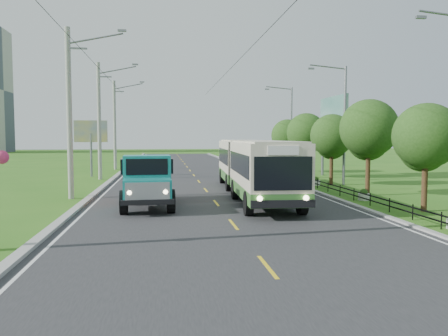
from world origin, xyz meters
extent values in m
plane|color=#2B6317|center=(0.00, 0.00, 0.00)|extent=(240.00, 240.00, 0.00)
cube|color=#28282B|center=(0.00, 20.00, 0.01)|extent=(14.00, 120.00, 0.02)
cube|color=#9E9E99|center=(-7.20, 20.00, 0.07)|extent=(0.40, 120.00, 0.15)
cube|color=#9E9E99|center=(7.15, 20.00, 0.05)|extent=(0.30, 120.00, 0.10)
cube|color=silver|center=(-6.65, 20.00, 0.02)|extent=(0.12, 120.00, 0.00)
cube|color=silver|center=(6.65, 20.00, 0.02)|extent=(0.12, 120.00, 0.00)
cube|color=yellow|center=(0.00, 0.00, 0.02)|extent=(0.12, 2.20, 0.00)
cube|color=black|center=(8.00, 14.00, 0.30)|extent=(0.04, 40.00, 0.60)
sphere|color=#D83366|center=(-7.95, -3.00, 3.00)|extent=(0.44, 0.44, 0.44)
cylinder|color=gray|center=(-8.30, 9.00, 5.00)|extent=(0.32, 0.32, 10.00)
cube|color=slate|center=(-7.80, 9.00, 8.80)|extent=(1.20, 0.10, 0.10)
cube|color=slate|center=(-5.20, 9.00, 9.90)|extent=(0.50, 0.18, 0.12)
cylinder|color=gray|center=(-8.30, 21.00, 5.00)|extent=(0.32, 0.32, 10.00)
cube|color=slate|center=(-7.80, 21.00, 8.80)|extent=(1.20, 0.10, 0.10)
cube|color=slate|center=(-5.20, 21.00, 9.90)|extent=(0.50, 0.18, 0.12)
cylinder|color=gray|center=(-8.30, 33.00, 5.00)|extent=(0.32, 0.32, 10.00)
cube|color=slate|center=(-7.80, 33.00, 8.80)|extent=(1.20, 0.10, 0.10)
cube|color=slate|center=(-5.20, 33.00, 9.90)|extent=(0.50, 0.18, 0.12)
cylinder|color=#382314|center=(9.80, 2.00, 1.48)|extent=(0.28, 0.28, 2.97)
sphere|color=#1E4413|center=(9.80, 2.00, 3.71)|extent=(3.18, 3.18, 3.18)
sphere|color=#1E4413|center=(10.00, 2.50, 3.07)|extent=(2.33, 2.33, 2.33)
cylinder|color=#382314|center=(9.80, 8.00, 1.68)|extent=(0.28, 0.28, 3.36)
sphere|color=#1E4413|center=(9.80, 8.00, 4.20)|extent=(3.60, 3.60, 3.60)
sphere|color=#1E4413|center=(10.00, 8.50, 3.48)|extent=(2.64, 2.64, 2.64)
cylinder|color=#382314|center=(9.80, 14.00, 1.51)|extent=(0.28, 0.28, 3.02)
sphere|color=#1E4413|center=(9.80, 14.00, 3.78)|extent=(3.24, 3.24, 3.24)
sphere|color=#1E4413|center=(10.00, 14.50, 3.13)|extent=(2.38, 2.38, 2.38)
cylinder|color=#382314|center=(9.80, 20.00, 1.62)|extent=(0.28, 0.28, 3.25)
sphere|color=#1E4413|center=(9.80, 20.00, 4.06)|extent=(3.48, 3.48, 3.48)
sphere|color=#1E4413|center=(10.00, 20.50, 3.36)|extent=(2.55, 2.55, 2.55)
cylinder|color=#382314|center=(9.80, 26.00, 1.54)|extent=(0.28, 0.28, 3.08)
sphere|color=#1E4413|center=(9.80, 26.00, 3.85)|extent=(3.30, 3.30, 3.30)
sphere|color=#1E4413|center=(10.00, 26.50, 3.19)|extent=(2.42, 2.42, 2.42)
cube|color=slate|center=(8.10, 0.00, 8.75)|extent=(0.45, 0.16, 0.12)
cylinder|color=slate|center=(10.80, 14.00, 4.50)|extent=(0.20, 0.20, 9.00)
cylinder|color=slate|center=(9.40, 14.00, 8.90)|extent=(2.80, 0.10, 0.34)
cube|color=slate|center=(8.10, 14.00, 8.75)|extent=(0.45, 0.16, 0.12)
cylinder|color=slate|center=(10.80, 28.00, 4.50)|extent=(0.20, 0.20, 9.00)
cylinder|color=slate|center=(9.40, 28.00, 8.90)|extent=(2.80, 0.10, 0.34)
cube|color=slate|center=(8.10, 28.00, 8.75)|extent=(0.45, 0.16, 0.12)
cylinder|color=silver|center=(8.60, 6.00, 0.20)|extent=(0.64, 0.64, 0.40)
sphere|color=#1E4413|center=(8.60, 6.00, 0.45)|extent=(0.44, 0.44, 0.44)
cylinder|color=silver|center=(8.60, 14.00, 0.20)|extent=(0.64, 0.64, 0.40)
sphere|color=#1E4413|center=(8.60, 14.00, 0.45)|extent=(0.44, 0.44, 0.44)
cylinder|color=silver|center=(8.60, 22.00, 0.20)|extent=(0.64, 0.64, 0.40)
sphere|color=#1E4413|center=(8.60, 22.00, 0.45)|extent=(0.44, 0.44, 0.44)
cylinder|color=slate|center=(-9.50, 24.00, 2.00)|extent=(0.20, 0.20, 4.00)
cube|color=yellow|center=(-9.50, 24.00, 4.20)|extent=(3.00, 0.15, 2.00)
cylinder|color=slate|center=(12.30, 17.50, 2.50)|extent=(0.24, 0.24, 5.00)
cylinder|color=slate|center=(12.30, 22.50, 2.50)|extent=(0.24, 0.24, 5.00)
cube|color=#144C47|center=(12.30, 20.00, 5.80)|extent=(0.20, 6.00, 3.00)
cube|color=#37702D|center=(2.41, 4.54, 0.89)|extent=(3.21, 8.52, 0.62)
cube|color=beige|center=(2.41, 4.54, 2.28)|extent=(3.21, 8.52, 2.16)
cube|color=black|center=(2.41, 4.54, 2.29)|extent=(3.22, 7.85, 1.06)
cube|color=#37702D|center=(2.86, 13.76, 0.89)|extent=(3.18, 7.96, 0.62)
cube|color=beige|center=(2.86, 13.76, 2.28)|extent=(3.18, 7.96, 2.16)
cube|color=black|center=(2.86, 13.76, 2.29)|extent=(3.19, 7.29, 1.06)
cube|color=#4C4C4C|center=(2.64, 9.29, 1.97)|extent=(2.68, 1.25, 2.66)
cube|color=black|center=(2.20, 0.32, 2.09)|extent=(2.52, 0.19, 1.46)
cylinder|color=black|center=(1.01, 1.97, 0.58)|extent=(0.42, 1.18, 1.16)
cylinder|color=black|center=(3.54, 1.85, 0.58)|extent=(0.42, 1.18, 1.16)
cylinder|color=black|center=(1.28, 7.45, 0.58)|extent=(0.42, 1.18, 1.16)
cylinder|color=black|center=(3.81, 7.32, 0.58)|extent=(0.42, 1.18, 1.16)
cylinder|color=black|center=(1.47, 11.25, 0.58)|extent=(0.42, 1.18, 1.16)
cylinder|color=black|center=(4.00, 11.12, 0.58)|extent=(0.42, 1.18, 1.16)
cylinder|color=black|center=(1.73, 16.39, 0.58)|extent=(0.42, 1.18, 1.16)
cylinder|color=black|center=(4.25, 16.27, 0.58)|extent=(0.42, 1.18, 1.16)
cube|color=teal|center=(-3.61, 2.95, 1.15)|extent=(2.27, 1.57, 1.05)
cube|color=teal|center=(-3.68, 4.52, 1.68)|extent=(2.38, 1.78, 2.10)
cube|color=black|center=(-3.68, 4.52, 2.20)|extent=(2.60, 1.48, 0.73)
cube|color=black|center=(-3.72, 5.36, 0.68)|extent=(1.33, 6.34, 0.26)
cube|color=#D65714|center=(-3.80, 7.15, 1.73)|extent=(2.55, 3.25, 1.36)
cylinder|color=black|center=(-4.73, 3.11, 0.58)|extent=(0.42, 1.17, 1.15)
cylinder|color=black|center=(-2.52, 3.21, 0.58)|extent=(0.42, 1.17, 1.15)
cylinder|color=black|center=(-4.91, 7.31, 0.58)|extent=(0.42, 1.17, 1.15)
cylinder|color=black|center=(-2.71, 7.40, 0.58)|extent=(0.42, 1.17, 1.15)
camera|label=1|loc=(-2.84, -17.68, 3.62)|focal=35.00mm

